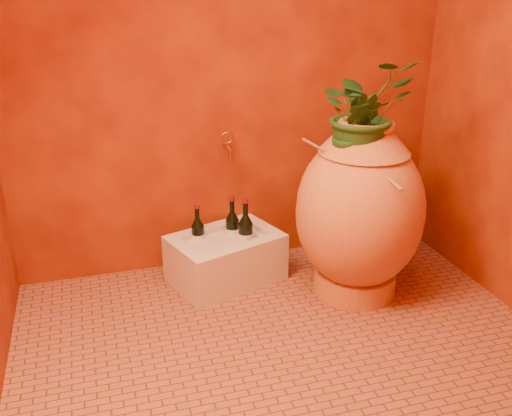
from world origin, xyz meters
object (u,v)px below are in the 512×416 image
object	(u,v)px
amphora	(360,211)
wine_bottle_a	(232,230)
wall_tap	(228,146)
wine_bottle_c	(198,236)
wine_bottle_b	(246,236)
stone_basin	(226,259)

from	to	relation	value
amphora	wine_bottle_a	world-z (taller)	amphora
wall_tap	wine_bottle_c	bearing A→B (deg)	-153.29
amphora	wine_bottle_b	xyz separation A→B (m)	(-0.54, 0.30, -0.20)
wine_bottle_a	wine_bottle_c	xyz separation A→B (m)	(-0.20, -0.01, -0.01)
wine_bottle_b	wall_tap	size ratio (longest dim) A/B	2.07
amphora	wine_bottle_b	size ratio (longest dim) A/B	2.77
wine_bottle_a	wall_tap	bearing A→B (deg)	86.74
stone_basin	wine_bottle_a	distance (m)	0.17
amphora	wine_bottle_a	xyz separation A→B (m)	(-0.59, 0.40, -0.21)
amphora	wine_bottle_a	distance (m)	0.74
wall_tap	wine_bottle_b	bearing A→B (deg)	-78.23
amphora	wall_tap	bearing A→B (deg)	139.33
stone_basin	wall_tap	bearing A→B (deg)	69.33
wine_bottle_b	wall_tap	xyz separation A→B (m)	(-0.04, 0.21, 0.47)
wine_bottle_b	wine_bottle_c	bearing A→B (deg)	157.88
wine_bottle_a	wine_bottle_b	world-z (taller)	wine_bottle_b
stone_basin	wall_tap	xyz separation A→B (m)	(0.07, 0.18, 0.61)
amphora	stone_basin	xyz separation A→B (m)	(-0.65, 0.32, -0.35)
stone_basin	wine_bottle_c	world-z (taller)	wine_bottle_c
wine_bottle_c	wine_bottle_b	bearing A→B (deg)	-22.12
stone_basin	amphora	bearing A→B (deg)	-26.20
wine_bottle_a	wine_bottle_b	size ratio (longest dim) A/B	0.93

